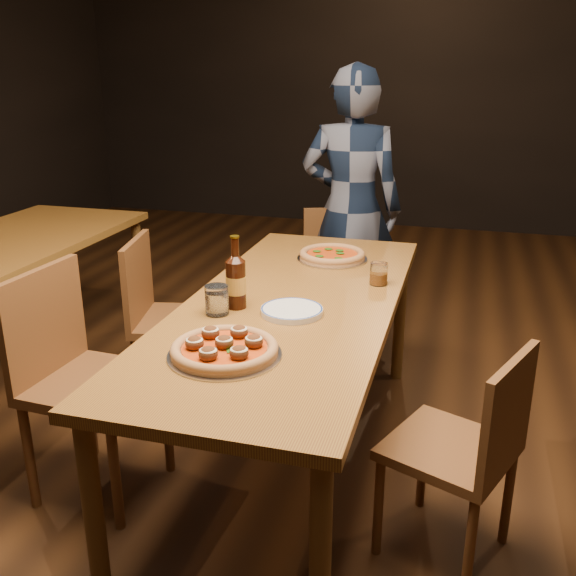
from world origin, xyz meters
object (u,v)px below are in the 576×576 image
(water_glass, at_px, (217,300))
(beer_bottle, at_px, (236,283))
(table_main, at_px, (291,318))
(chair_main_sw, at_px, (179,320))
(chair_main_nw, at_px, (95,382))
(diner, at_px, (351,210))
(pizza_margherita, at_px, (332,255))
(amber_glass, at_px, (379,274))
(chair_end, at_px, (341,280))
(plate_stack, at_px, (292,311))
(pizza_meatball, at_px, (224,349))
(chair_main_e, at_px, (449,447))

(water_glass, bearing_deg, beer_bottle, 61.71)
(table_main, relative_size, chair_main_sw, 2.26)
(chair_main_nw, height_order, diner, diner)
(pizza_margherita, relative_size, amber_glass, 3.58)
(chair_main_sw, distance_m, chair_end, 1.07)
(plate_stack, bearing_deg, pizza_meatball, -104.89)
(chair_main_nw, xyz_separation_m, beer_bottle, (0.50, 0.23, 0.37))
(water_glass, relative_size, amber_glass, 1.17)
(pizza_meatball, bearing_deg, chair_main_nw, 163.17)
(chair_main_nw, relative_size, beer_bottle, 3.46)
(chair_main_nw, distance_m, pizza_margherita, 1.23)
(chair_main_e, bearing_deg, pizza_meatball, -51.84)
(chair_main_sw, bearing_deg, pizza_margherita, -86.22)
(plate_stack, bearing_deg, table_main, 106.03)
(table_main, xyz_separation_m, pizza_meatball, (-0.07, -0.54, 0.10))
(chair_main_nw, xyz_separation_m, pizza_margherita, (0.72, 0.96, 0.30))
(chair_main_sw, bearing_deg, diner, -45.61)
(chair_main_e, xyz_separation_m, amber_glass, (-0.35, 0.63, 0.38))
(pizza_meatball, bearing_deg, plate_stack, 75.11)
(pizza_meatball, height_order, water_glass, water_glass)
(chair_end, height_order, pizza_meatball, chair_end)
(chair_main_e, bearing_deg, chair_main_nw, -66.87)
(chair_end, height_order, beer_bottle, beer_bottle)
(plate_stack, distance_m, water_glass, 0.28)
(pizza_margherita, height_order, diner, diner)
(chair_main_sw, relative_size, diner, 0.54)
(table_main, relative_size, diner, 1.22)
(beer_bottle, bearing_deg, plate_stack, -2.14)
(chair_end, height_order, water_glass, chair_end)
(pizza_margherita, bearing_deg, water_glass, -108.12)
(chair_end, xyz_separation_m, water_glass, (-0.19, -1.45, 0.37))
(pizza_meatball, xyz_separation_m, plate_stack, (0.11, 0.41, -0.01))
(diner, bearing_deg, amber_glass, 104.96)
(chair_main_sw, xyz_separation_m, plate_stack, (0.72, -0.52, 0.32))
(pizza_meatball, relative_size, plate_stack, 1.58)
(water_glass, height_order, diner, diner)
(water_glass, height_order, amber_glass, water_glass)
(table_main, distance_m, plate_stack, 0.16)
(pizza_margherita, distance_m, diner, 0.80)
(table_main, bearing_deg, chair_main_nw, -152.35)
(chair_main_nw, bearing_deg, pizza_meatball, -103.49)
(chair_main_sw, xyz_separation_m, diner, (0.66, 1.01, 0.38))
(pizza_margherita, bearing_deg, table_main, -93.42)
(water_glass, distance_m, diner, 1.62)
(pizza_margherita, bearing_deg, chair_main_nw, -126.95)
(chair_end, bearing_deg, pizza_meatball, -112.75)
(table_main, xyz_separation_m, water_glass, (-0.23, -0.21, 0.13))
(table_main, xyz_separation_m, amber_glass, (0.30, 0.29, 0.12))
(pizza_meatball, distance_m, pizza_margherita, 1.15)
(table_main, bearing_deg, chair_end, 91.79)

